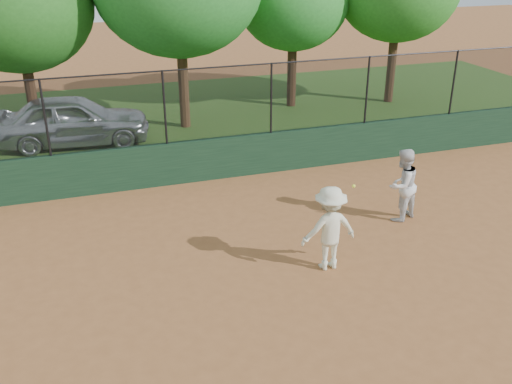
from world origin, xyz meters
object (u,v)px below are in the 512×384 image
object	(u,v)px
player_second	(402,185)
tree_3	(294,2)
tree_1	(17,7)
player_main	(329,228)
parked_car	(73,120)

from	to	relation	value
player_second	tree_3	world-z (taller)	tree_3
tree_1	player_main	bearing A→B (deg)	-61.78
player_second	parked_car	bearing A→B (deg)	-71.07
parked_car	tree_3	world-z (taller)	tree_3
tree_3	parked_car	bearing A→B (deg)	-165.93
player_second	tree_1	xyz separation A→B (m)	(-8.57, 9.61, 3.37)
parked_car	tree_3	xyz separation A→B (m)	(8.54, 2.14, 3.23)
tree_1	parked_car	bearing A→B (deg)	-48.84
player_second	player_main	bearing A→B (deg)	6.95
tree_3	tree_1	bearing A→B (deg)	-175.75
parked_car	player_second	xyz separation A→B (m)	(7.33, -8.19, 0.07)
parked_car	player_main	size ratio (longest dim) A/B	2.56
player_second	tree_3	xyz separation A→B (m)	(1.21, 10.33, 3.15)
parked_car	player_main	xyz separation A→B (m)	(4.72, -9.69, 0.08)
player_main	tree_1	world-z (taller)	tree_1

